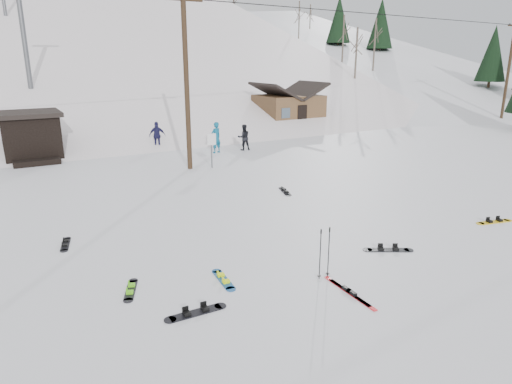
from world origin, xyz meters
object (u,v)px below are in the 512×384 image
utility_pole (186,79)px  hero_skis (349,292)px  cabin (288,110)px  hero_snowboard (223,279)px

utility_pole → hero_skis: size_ratio=4.61×
utility_pole → cabin: utility_pole is taller
hero_skis → hero_snowboard: bearing=139.9°
utility_pole → cabin: size_ratio=1.67×
utility_pole → cabin: (13.00, 10.00, -3.20)m
hero_snowboard → hero_skis: size_ratio=0.70×
hero_snowboard → hero_skis: bearing=-126.1°
hero_skis → utility_pole: bearing=85.7°
utility_pole → hero_skis: utility_pole is taller
cabin → hero_snowboard: size_ratio=3.93×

